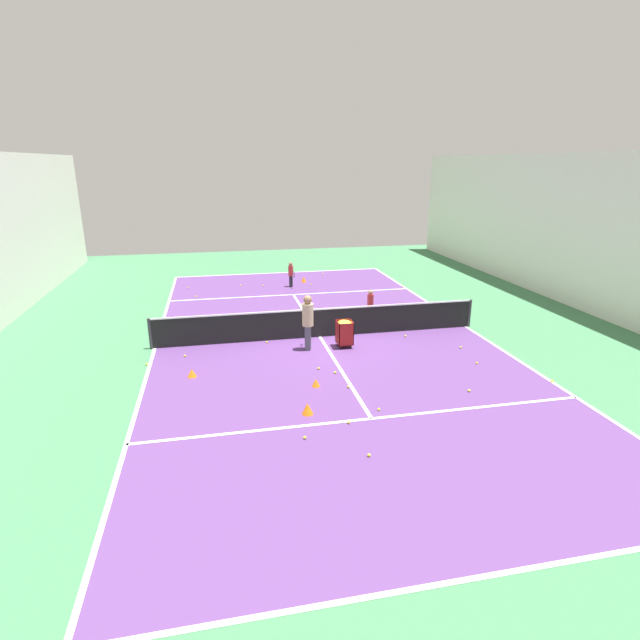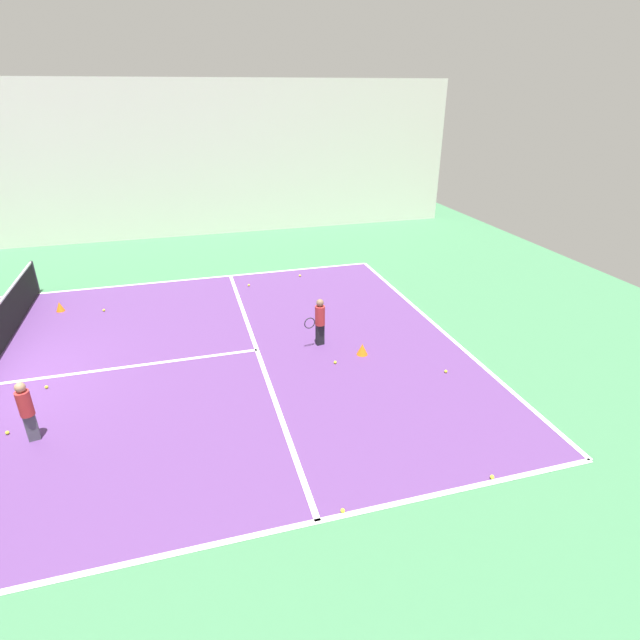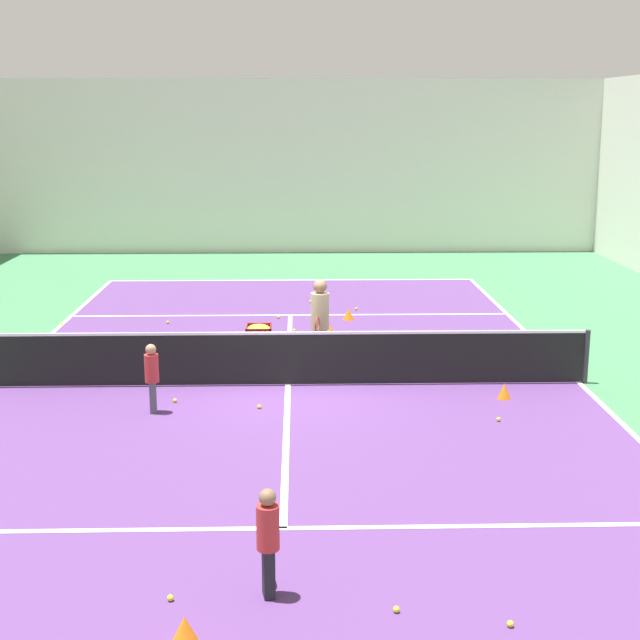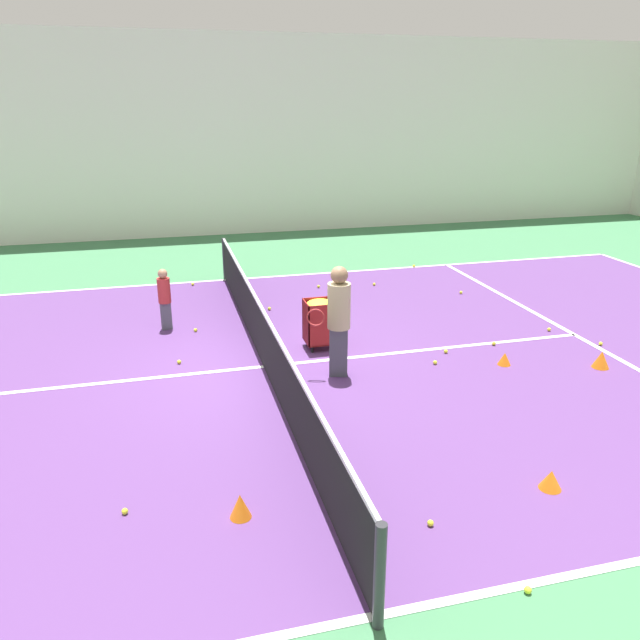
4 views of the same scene
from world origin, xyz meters
TOP-DOWN VIEW (x-y plane):
  - ground_plane at (0.00, 0.00)m, footprint 36.59×36.59m
  - court_playing_area at (0.00, 0.00)m, footprint 10.95×21.45m
  - line_sideline_left at (-5.47, 0.00)m, footprint 0.10×21.45m
  - line_sideline_right at (5.47, 0.00)m, footprint 0.10×21.45m
  - line_service_far at (0.00, 5.90)m, footprint 10.95×0.10m
  - line_centre_service at (0.00, 0.00)m, footprint 0.10×11.80m
  - hall_enclosure_left at (-11.11, 0.00)m, footprint 0.15×32.89m
  - tennis_net at (0.00, 0.00)m, footprint 11.25×0.10m
  - coach_at_net at (0.62, 1.09)m, footprint 0.45×0.72m
  - child_midcourt at (-2.26, -1.50)m, footprint 0.28×0.28m
  - ball_cart at (-0.58, 1.11)m, footprint 0.49×0.53m
  - training_cone_0 at (3.84, -0.91)m, footprint 0.23×0.23m
  - training_cone_2 at (4.21, 2.55)m, footprint 0.26×0.26m
  - training_cone_3 at (0.93, 3.88)m, footprint 0.22×0.22m
  - training_cone_4 at (1.43, 5.36)m, footprint 0.28×0.28m
  - tennis_ball_3 at (5.56, 1.42)m, footprint 0.07×0.07m
  - tennis_ball_5 at (1.86, 0.24)m, footprint 0.07×0.07m
  - tennis_ball_6 at (-4.23, 2.02)m, footprint 0.07×0.07m
  - tennis_ball_8 at (-5.47, 4.95)m, footprint 0.07×0.07m
  - tennis_ball_9 at (0.22, 3.16)m, footprint 0.07×0.07m
  - tennis_ball_10 at (3.48, -2.10)m, footprint 0.07×0.07m
  - tennis_ball_11 at (4.48, 0.96)m, footprint 0.07×0.07m
  - tennis_ball_12 at (-5.18, -0.82)m, footprint 0.07×0.07m
  - tennis_ball_13 at (-4.08, 3.35)m, footprint 0.07×0.07m
  - tennis_ball_16 at (-0.29, 5.55)m, footprint 0.07×0.07m
  - tennis_ball_17 at (0.63, 2.78)m, footprint 0.07×0.07m
  - tennis_ball_19 at (-0.48, -1.35)m, footprint 0.07×0.07m
  - tennis_ball_20 at (0.10, 4.16)m, footprint 0.07×0.07m
  - tennis_ball_21 at (-1.97, -0.98)m, footprint 0.07×0.07m
  - tennis_ball_22 at (-2.94, 5.04)m, footprint 0.07×0.07m
  - tennis_ball_23 at (0.59, 6.01)m, footprint 0.07×0.07m
  - tennis_ball_25 at (-2.89, 0.61)m, footprint 0.07×0.07m
  - tennis_ball_26 at (-0.54, 0.13)m, footprint 0.07×0.07m

SIDE VIEW (x-z plane):
  - ground_plane at x=0.00m, z-range 0.00..0.00m
  - court_playing_area at x=0.00m, z-range 0.00..0.00m
  - line_sideline_left at x=-5.47m, z-range 0.00..0.01m
  - line_sideline_right at x=5.47m, z-range 0.00..0.01m
  - line_service_far at x=0.00m, z-range 0.00..0.01m
  - line_centre_service at x=0.00m, z-range 0.00..0.01m
  - tennis_ball_3 at x=5.56m, z-range 0.00..0.07m
  - tennis_ball_5 at x=1.86m, z-range 0.00..0.07m
  - tennis_ball_6 at x=-4.23m, z-range 0.00..0.07m
  - tennis_ball_8 at x=-5.47m, z-range 0.00..0.07m
  - tennis_ball_9 at x=0.22m, z-range 0.00..0.07m
  - tennis_ball_10 at x=3.48m, z-range 0.00..0.07m
  - tennis_ball_11 at x=4.48m, z-range 0.00..0.07m
  - tennis_ball_12 at x=-5.18m, z-range 0.00..0.07m
  - tennis_ball_13 at x=-4.08m, z-range 0.00..0.07m
  - tennis_ball_16 at x=-0.29m, z-range 0.00..0.07m
  - tennis_ball_17 at x=0.63m, z-range 0.00..0.07m
  - tennis_ball_19 at x=-0.48m, z-range 0.00..0.07m
  - tennis_ball_20 at x=0.10m, z-range 0.00..0.07m
  - tennis_ball_21 at x=-1.97m, z-range 0.00..0.07m
  - tennis_ball_22 at x=-2.94m, z-range 0.00..0.07m
  - tennis_ball_23 at x=0.59m, z-range 0.00..0.07m
  - tennis_ball_25 at x=-2.89m, z-range 0.00..0.07m
  - tennis_ball_26 at x=-0.54m, z-range 0.00..0.07m
  - training_cone_3 at x=0.93m, z-range 0.00..0.22m
  - training_cone_2 at x=4.21m, z-range 0.00..0.23m
  - training_cone_0 at x=3.84m, z-range 0.00..0.28m
  - training_cone_4 at x=1.43m, z-range 0.00..0.29m
  - tennis_net at x=0.00m, z-range 0.02..1.04m
  - ball_cart at x=-0.58m, z-range 0.17..1.07m
  - child_midcourt at x=-2.26m, z-range 0.09..1.28m
  - coach_at_net at x=0.62m, z-range 0.13..1.93m
  - hall_enclosure_left at x=-11.11m, z-range 0.00..6.15m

